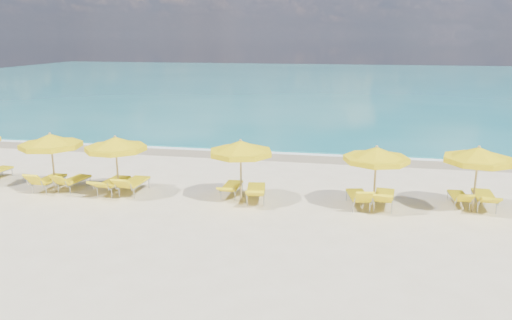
# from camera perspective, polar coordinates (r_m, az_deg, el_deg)

# --- Properties ---
(ground_plane) EXTENTS (120.00, 120.00, 0.00)m
(ground_plane) POSITION_cam_1_polar(r_m,az_deg,el_deg) (18.22, -0.92, -4.79)
(ground_plane) COLOR beige
(ocean) EXTENTS (120.00, 80.00, 0.30)m
(ocean) POSITION_cam_1_polar(r_m,az_deg,el_deg) (65.22, 8.03, 8.76)
(ocean) COLOR #146E74
(ocean) RESTS_ON ground
(wet_sand_band) EXTENTS (120.00, 2.60, 0.01)m
(wet_sand_band) POSITION_cam_1_polar(r_m,az_deg,el_deg) (25.22, 2.60, 0.55)
(wet_sand_band) COLOR tan
(wet_sand_band) RESTS_ON ground
(foam_line) EXTENTS (120.00, 1.20, 0.03)m
(foam_line) POSITION_cam_1_polar(r_m,az_deg,el_deg) (25.99, 2.86, 0.96)
(foam_line) COLOR white
(foam_line) RESTS_ON ground
(whitecap_near) EXTENTS (14.00, 0.36, 0.05)m
(whitecap_near) POSITION_cam_1_polar(r_m,az_deg,el_deg) (35.69, -4.65, 4.53)
(whitecap_near) COLOR white
(whitecap_near) RESTS_ON ground
(whitecap_far) EXTENTS (18.00, 0.30, 0.05)m
(whitecap_far) POSITION_cam_1_polar(r_m,az_deg,el_deg) (41.51, 17.18, 5.29)
(whitecap_far) COLOR white
(whitecap_far) RESTS_ON ground
(umbrella_2) EXTENTS (2.75, 2.75, 2.35)m
(umbrella_2) POSITION_cam_1_polar(r_m,az_deg,el_deg) (20.35, -22.42, 1.98)
(umbrella_2) COLOR tan
(umbrella_2) RESTS_ON ground
(umbrella_3) EXTENTS (2.88, 2.88, 2.32)m
(umbrella_3) POSITION_cam_1_polar(r_m,az_deg,el_deg) (19.13, -15.75, 1.72)
(umbrella_3) COLOR tan
(umbrella_3) RESTS_ON ground
(umbrella_4) EXTENTS (2.56, 2.56, 2.33)m
(umbrella_4) POSITION_cam_1_polar(r_m,az_deg,el_deg) (17.70, -1.77, 1.33)
(umbrella_4) COLOR tan
(umbrella_4) RESTS_ON ground
(umbrella_5) EXTENTS (2.45, 2.45, 2.28)m
(umbrella_5) POSITION_cam_1_polar(r_m,az_deg,el_deg) (17.38, 13.59, 0.56)
(umbrella_5) COLOR tan
(umbrella_5) RESTS_ON ground
(umbrella_6) EXTENTS (2.67, 2.67, 2.33)m
(umbrella_6) POSITION_cam_1_polar(r_m,az_deg,el_deg) (18.24, 24.06, 0.47)
(umbrella_6) COLOR tan
(umbrella_6) RESTS_ON ground
(lounger_2_left) EXTENTS (0.71, 1.90, 0.92)m
(lounger_2_left) POSITION_cam_1_polar(r_m,az_deg,el_deg) (21.18, -22.60, -2.51)
(lounger_2_left) COLOR #A5A8AD
(lounger_2_left) RESTS_ON ground
(lounger_2_right) EXTENTS (0.85, 1.85, 0.86)m
(lounger_2_right) POSITION_cam_1_polar(r_m,az_deg,el_deg) (20.85, -20.11, -2.57)
(lounger_2_right) COLOR #A5A8AD
(lounger_2_right) RESTS_ON ground
(lounger_3_left) EXTENTS (0.81, 2.11, 0.80)m
(lounger_3_left) POSITION_cam_1_polar(r_m,az_deg,el_deg) (19.96, -16.03, -2.92)
(lounger_3_left) COLOR #A5A8AD
(lounger_3_left) RESTS_ON ground
(lounger_3_right) EXTENTS (0.72, 2.02, 0.90)m
(lounger_3_right) POSITION_cam_1_polar(r_m,az_deg,el_deg) (19.70, -13.79, -2.99)
(lounger_3_right) COLOR #A5A8AD
(lounger_3_right) RESTS_ON ground
(lounger_4_left) EXTENTS (0.62, 1.87, 0.68)m
(lounger_4_left) POSITION_cam_1_polar(r_m,az_deg,el_deg) (18.82, -2.82, -3.49)
(lounger_4_left) COLOR #A5A8AD
(lounger_4_left) RESTS_ON ground
(lounger_4_right) EXTENTS (0.97, 2.12, 0.78)m
(lounger_4_right) POSITION_cam_1_polar(r_m,az_deg,el_deg) (18.26, 0.01, -3.95)
(lounger_4_right) COLOR #A5A8AD
(lounger_4_right) RESTS_ON ground
(lounger_5_left) EXTENTS (0.98, 1.93, 0.91)m
(lounger_5_left) POSITION_cam_1_polar(r_m,az_deg,el_deg) (17.99, 11.59, -4.54)
(lounger_5_left) COLOR #A5A8AD
(lounger_5_left) RESTS_ON ground
(lounger_5_right) EXTENTS (0.87, 2.07, 0.85)m
(lounger_5_right) POSITION_cam_1_polar(r_m,az_deg,el_deg) (18.16, 14.41, -4.50)
(lounger_5_right) COLOR #A5A8AD
(lounger_5_right) RESTS_ON ground
(lounger_6_left) EXTENTS (0.63, 1.68, 0.74)m
(lounger_6_left) POSITION_cam_1_polar(r_m,az_deg,el_deg) (19.16, 22.15, -4.27)
(lounger_6_left) COLOR #A5A8AD
(lounger_6_left) RESTS_ON ground
(lounger_6_right) EXTENTS (0.76, 2.07, 0.77)m
(lounger_6_right) POSITION_cam_1_polar(r_m,az_deg,el_deg) (19.30, 24.60, -4.28)
(lounger_6_right) COLOR #A5A8AD
(lounger_6_right) RESTS_ON ground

